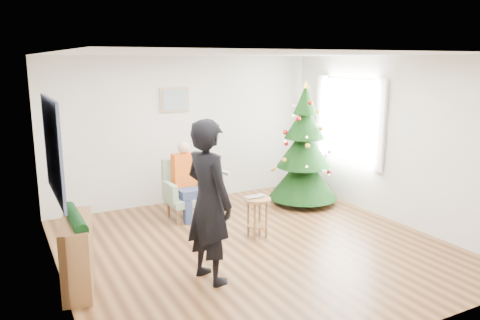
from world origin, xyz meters
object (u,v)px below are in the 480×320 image
christmas_tree (304,149)px  stool (257,217)px  armchair (186,197)px  console (78,254)px  standing_man (209,202)px

christmas_tree → stool: (-1.54, -1.03, -0.69)m
stool → armchair: size_ratio=0.61×
armchair → console: size_ratio=0.95×
stool → standing_man: standing_man is taller
christmas_tree → console: size_ratio=2.19×
armchair → standing_man: size_ratio=0.50×
christmas_tree → standing_man: christmas_tree is taller
christmas_tree → standing_man: (-2.71, -1.94, -0.04)m
christmas_tree → stool: 1.98m
armchair → console: 2.60m
stool → console: 2.58m
stool → armchair: 1.43m
stool → armchair: armchair is taller
christmas_tree → armchair: bearing=172.7°
christmas_tree → armchair: (-2.13, 0.27, -0.64)m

